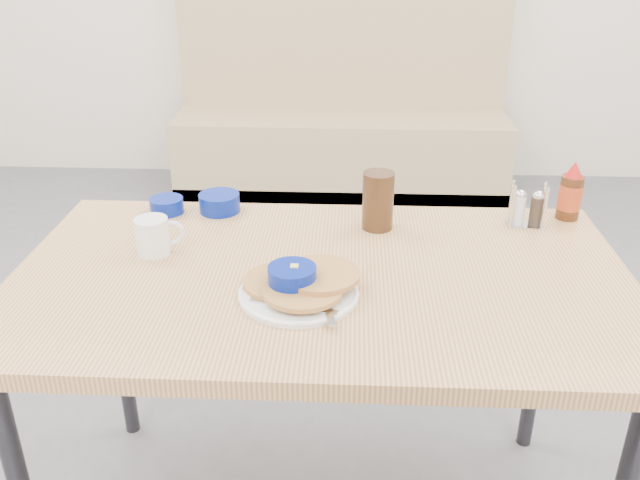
{
  "coord_description": "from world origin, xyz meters",
  "views": [
    {
      "loc": [
        0.06,
        -1.09,
        1.49
      ],
      "look_at": [
        -0.01,
        0.3,
        0.82
      ],
      "focal_mm": 38.0,
      "sensor_mm": 36.0,
      "label": 1
    }
  ],
  "objects_px": {
    "butter_bowl": "(219,203)",
    "coffee_mug": "(154,236)",
    "pancake_plate": "(300,288)",
    "booth_bench": "(341,129)",
    "creamer_bowl": "(167,205)",
    "amber_tumbler": "(378,201)",
    "condiment_caddy": "(527,211)",
    "syrup_bottle": "(570,194)",
    "grits_setting": "(292,284)",
    "dining_table": "(321,297)"
  },
  "relations": [
    {
      "from": "grits_setting",
      "to": "amber_tumbler",
      "type": "bearing_deg",
      "value": 62.27
    },
    {
      "from": "pancake_plate",
      "to": "coffee_mug",
      "type": "relative_size",
      "value": 2.34
    },
    {
      "from": "dining_table",
      "to": "grits_setting",
      "type": "height_order",
      "value": "grits_setting"
    },
    {
      "from": "pancake_plate",
      "to": "syrup_bottle",
      "type": "distance_m",
      "value": 0.81
    },
    {
      "from": "pancake_plate",
      "to": "coffee_mug",
      "type": "distance_m",
      "value": 0.4
    },
    {
      "from": "creamer_bowl",
      "to": "condiment_caddy",
      "type": "distance_m",
      "value": 0.96
    },
    {
      "from": "amber_tumbler",
      "to": "coffee_mug",
      "type": "bearing_deg",
      "value": -162.15
    },
    {
      "from": "grits_setting",
      "to": "syrup_bottle",
      "type": "height_order",
      "value": "syrup_bottle"
    },
    {
      "from": "dining_table",
      "to": "condiment_caddy",
      "type": "distance_m",
      "value": 0.6
    },
    {
      "from": "creamer_bowl",
      "to": "pancake_plate",
      "type": "bearing_deg",
      "value": -47.11
    },
    {
      "from": "pancake_plate",
      "to": "amber_tumbler",
      "type": "distance_m",
      "value": 0.4
    },
    {
      "from": "pancake_plate",
      "to": "condiment_caddy",
      "type": "bearing_deg",
      "value": 34.65
    },
    {
      "from": "booth_bench",
      "to": "butter_bowl",
      "type": "bearing_deg",
      "value": -97.61
    },
    {
      "from": "creamer_bowl",
      "to": "amber_tumbler",
      "type": "height_order",
      "value": "amber_tumbler"
    },
    {
      "from": "coffee_mug",
      "to": "butter_bowl",
      "type": "xyz_separation_m",
      "value": [
        0.11,
        0.26,
        -0.02
      ]
    },
    {
      "from": "creamer_bowl",
      "to": "syrup_bottle",
      "type": "distance_m",
      "value": 1.08
    },
    {
      "from": "booth_bench",
      "to": "condiment_caddy",
      "type": "distance_m",
      "value": 2.35
    },
    {
      "from": "syrup_bottle",
      "to": "pancake_plate",
      "type": "bearing_deg",
      "value": -147.09
    },
    {
      "from": "butter_bowl",
      "to": "coffee_mug",
      "type": "bearing_deg",
      "value": -112.58
    },
    {
      "from": "coffee_mug",
      "to": "creamer_bowl",
      "type": "height_order",
      "value": "coffee_mug"
    },
    {
      "from": "condiment_caddy",
      "to": "syrup_bottle",
      "type": "bearing_deg",
      "value": 30.34
    },
    {
      "from": "creamer_bowl",
      "to": "amber_tumbler",
      "type": "relative_size",
      "value": 0.6
    },
    {
      "from": "creamer_bowl",
      "to": "butter_bowl",
      "type": "distance_m",
      "value": 0.14
    },
    {
      "from": "coffee_mug",
      "to": "syrup_bottle",
      "type": "relative_size",
      "value": 0.71
    },
    {
      "from": "butter_bowl",
      "to": "amber_tumbler",
      "type": "bearing_deg",
      "value": -11.48
    },
    {
      "from": "booth_bench",
      "to": "grits_setting",
      "type": "relative_size",
      "value": 10.16
    },
    {
      "from": "creamer_bowl",
      "to": "condiment_caddy",
      "type": "height_order",
      "value": "condiment_caddy"
    },
    {
      "from": "pancake_plate",
      "to": "amber_tumbler",
      "type": "xyz_separation_m",
      "value": [
        0.17,
        0.35,
        0.06
      ]
    },
    {
      "from": "pancake_plate",
      "to": "condiment_caddy",
      "type": "relative_size",
      "value": 2.3
    },
    {
      "from": "butter_bowl",
      "to": "amber_tumbler",
      "type": "distance_m",
      "value": 0.44
    },
    {
      "from": "booth_bench",
      "to": "grits_setting",
      "type": "distance_m",
      "value": 2.68
    },
    {
      "from": "butter_bowl",
      "to": "booth_bench",
      "type": "bearing_deg",
      "value": 82.39
    },
    {
      "from": "grits_setting",
      "to": "syrup_bottle",
      "type": "distance_m",
      "value": 0.83
    },
    {
      "from": "condiment_caddy",
      "to": "coffee_mug",
      "type": "bearing_deg",
      "value": -161.06
    },
    {
      "from": "booth_bench",
      "to": "syrup_bottle",
      "type": "relative_size",
      "value": 12.02
    },
    {
      "from": "syrup_bottle",
      "to": "grits_setting",
      "type": "bearing_deg",
      "value": -147.39
    },
    {
      "from": "dining_table",
      "to": "syrup_bottle",
      "type": "distance_m",
      "value": 0.74
    },
    {
      "from": "creamer_bowl",
      "to": "amber_tumbler",
      "type": "bearing_deg",
      "value": -7.19
    },
    {
      "from": "condiment_caddy",
      "to": "pancake_plate",
      "type": "bearing_deg",
      "value": -138.94
    },
    {
      "from": "coffee_mug",
      "to": "condiment_caddy",
      "type": "xyz_separation_m",
      "value": [
        0.92,
        0.2,
        -0.01
      ]
    },
    {
      "from": "amber_tumbler",
      "to": "grits_setting",
      "type": "bearing_deg",
      "value": -117.73
    },
    {
      "from": "butter_bowl",
      "to": "amber_tumbler",
      "type": "height_order",
      "value": "amber_tumbler"
    },
    {
      "from": "grits_setting",
      "to": "condiment_caddy",
      "type": "xyz_separation_m",
      "value": [
        0.58,
        0.39,
        0.01
      ]
    },
    {
      "from": "pancake_plate",
      "to": "amber_tumbler",
      "type": "relative_size",
      "value": 1.76
    },
    {
      "from": "booth_bench",
      "to": "coffee_mug",
      "type": "bearing_deg",
      "value": -99.27
    },
    {
      "from": "booth_bench",
      "to": "butter_bowl",
      "type": "distance_m",
      "value": 2.26
    },
    {
      "from": "butter_bowl",
      "to": "condiment_caddy",
      "type": "xyz_separation_m",
      "value": [
        0.81,
        -0.05,
        0.02
      ]
    },
    {
      "from": "pancake_plate",
      "to": "creamer_bowl",
      "type": "xyz_separation_m",
      "value": [
        -0.39,
        0.43,
        0.0
      ]
    },
    {
      "from": "pancake_plate",
      "to": "butter_bowl",
      "type": "height_order",
      "value": "butter_bowl"
    },
    {
      "from": "pancake_plate",
      "to": "coffee_mug",
      "type": "bearing_deg",
      "value": 153.22
    }
  ]
}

